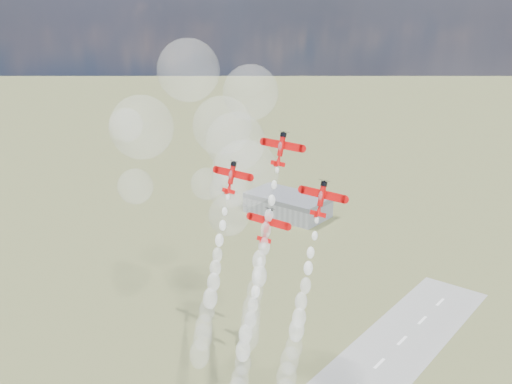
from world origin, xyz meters
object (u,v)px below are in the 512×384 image
object	(u,v)px
plane_lead	(281,148)
plane_right	(321,198)
plane_slot	(267,224)
hangar	(288,205)
plane_left	(231,176)

from	to	relation	value
plane_lead	plane_right	size ratio (longest dim) A/B	1.00
plane_lead	plane_right	distance (m)	17.70
plane_slot	hangar	bearing A→B (deg)	123.33
plane_lead	plane_slot	bearing A→B (deg)	-90.00
plane_left	plane_slot	distance (m)	17.70
hangar	plane_lead	xyz separation A→B (m)	(115.24, -169.44, 89.01)
plane_left	plane_right	size ratio (longest dim) A/B	1.00
plane_right	plane_slot	bearing A→B (deg)	-168.66
plane_right	hangar	bearing A→B (deg)	126.97
plane_right	plane_lead	bearing A→B (deg)	168.66
plane_lead	plane_slot	size ratio (longest dim) A/B	1.00
hangar	plane_slot	xyz separation A→B (m)	(115.24, -175.26, 69.56)
plane_right	plane_slot	distance (m)	17.70
hangar	plane_right	xyz separation A→B (m)	(129.73, -172.35, 79.28)
hangar	plane_slot	distance (m)	220.98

